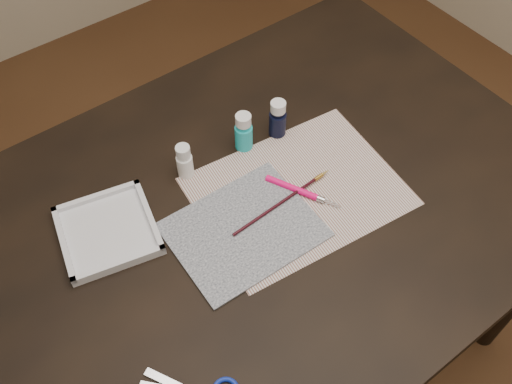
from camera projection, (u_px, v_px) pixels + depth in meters
ground at (256, 350)px, 1.76m from camera, size 3.50×3.50×0.02m
table at (256, 292)px, 1.45m from camera, size 1.30×0.90×0.75m
paper at (298, 191)px, 1.17m from camera, size 0.44×0.36×0.00m
canvas at (244, 230)px, 1.11m from camera, size 0.28×0.23×0.00m
paint_bottle_white at (184, 161)px, 1.17m from camera, size 0.04×0.04×0.08m
paint_bottle_cyan at (244, 132)px, 1.21m from camera, size 0.05×0.05×0.09m
paint_bottle_navy at (278, 118)px, 1.23m from camera, size 0.04×0.04×0.09m
paintbrush at (283, 201)px, 1.15m from camera, size 0.26×0.02×0.01m
craft_knife at (304, 192)px, 1.16m from camera, size 0.09×0.16×0.01m
palette_tray at (108, 230)px, 1.10m from camera, size 0.22×0.22×0.02m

